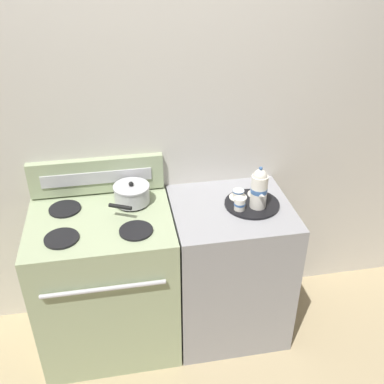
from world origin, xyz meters
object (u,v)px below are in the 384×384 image
(teacup_left, at_px, (238,194))
(teacup_right, at_px, (257,191))
(teapot, at_px, (259,188))
(serving_tray, at_px, (252,204))
(creamer_jug, at_px, (240,204))
(saucepan, at_px, (132,194))
(stove, at_px, (107,283))

(teacup_left, relative_size, teacup_right, 1.00)
(teapot, relative_size, teacup_right, 2.44)
(serving_tray, bearing_deg, teapot, -64.74)
(teacup_left, relative_size, creamer_jug, 1.43)
(saucepan, distance_m, teapot, 0.71)
(teacup_left, xyz_separation_m, creamer_jug, (-0.02, -0.12, 0.01))
(stove, xyz_separation_m, creamer_jug, (0.77, -0.05, 0.50))
(teacup_right, bearing_deg, creamer_jug, -136.60)
(saucepan, height_order, teacup_right, saucepan)
(stove, height_order, saucepan, saucepan)
(serving_tray, bearing_deg, teacup_left, 133.81)
(stove, height_order, teapot, teapot)
(saucepan, xyz_separation_m, serving_tray, (0.67, -0.13, -0.06))
(stove, xyz_separation_m, saucepan, (0.19, 0.14, 0.51))
(teapot, relative_size, teacup_left, 2.44)
(teacup_right, distance_m, creamer_jug, 0.19)
(stove, relative_size, creamer_jug, 12.79)
(teapot, bearing_deg, stove, 177.38)
(stove, bearing_deg, creamer_jug, -3.69)
(saucepan, bearing_deg, stove, -143.98)
(stove, relative_size, teacup_right, 8.93)
(serving_tray, bearing_deg, saucepan, 168.71)
(serving_tray, distance_m, teapot, 0.13)
(saucepan, bearing_deg, teapot, -14.36)
(teacup_left, distance_m, creamer_jug, 0.12)
(stove, distance_m, teacup_right, 1.03)
(saucepan, bearing_deg, teacup_right, -4.35)
(serving_tray, bearing_deg, creamer_jug, -149.32)
(saucepan, relative_size, teacup_left, 2.79)
(stove, xyz_separation_m, serving_tray, (0.85, 0.00, 0.46))
(stove, relative_size, serving_tray, 2.94)
(saucepan, xyz_separation_m, teacup_right, (0.72, -0.05, -0.03))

